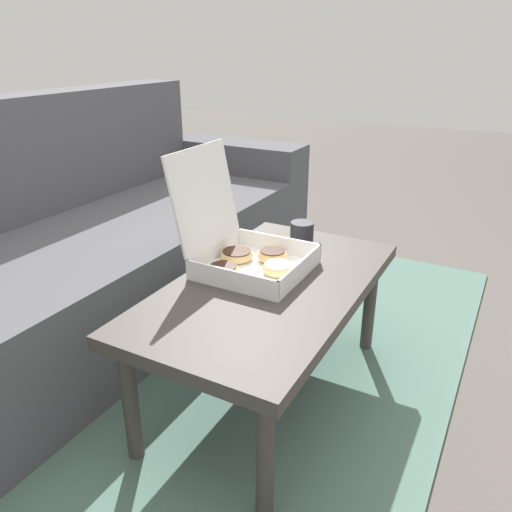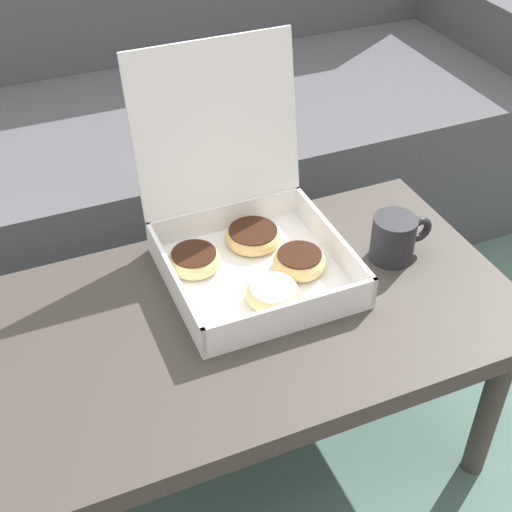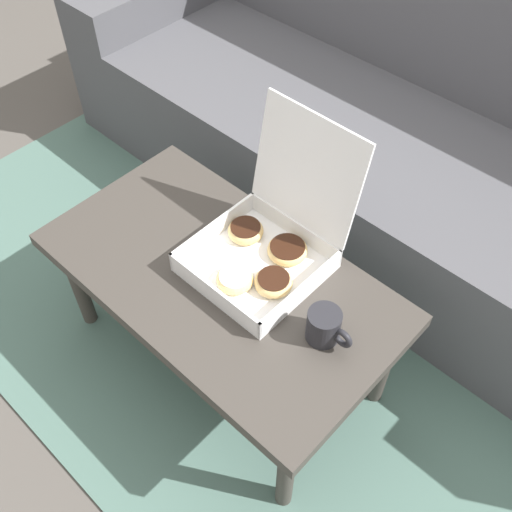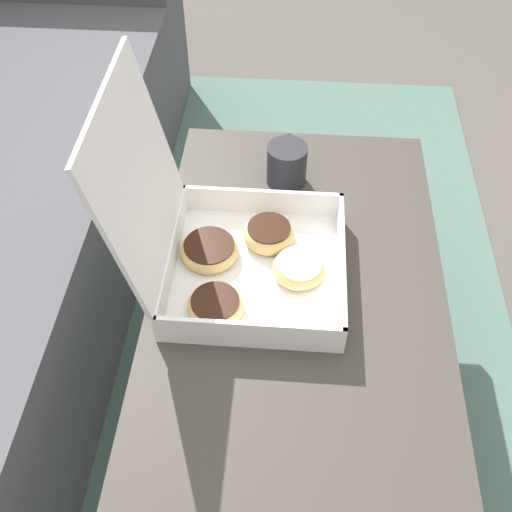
{
  "view_description": "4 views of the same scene",
  "coord_description": "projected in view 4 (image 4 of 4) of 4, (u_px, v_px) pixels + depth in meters",
  "views": [
    {
      "loc": [
        -1.2,
        -0.66,
        1.08
      ],
      "look_at": [
        0.06,
        0.02,
        0.47
      ],
      "focal_mm": 35.0,
      "sensor_mm": 36.0,
      "label": 1
    },
    {
      "loc": [
        -0.33,
        -0.89,
        1.26
      ],
      "look_at": [
        0.06,
        0.02,
        0.47
      ],
      "focal_mm": 50.0,
      "sensor_mm": 36.0,
      "label": 2
    },
    {
      "loc": [
        0.73,
        -0.7,
        1.63
      ],
      "look_at": [
        0.06,
        0.02,
        0.47
      ],
      "focal_mm": 42.0,
      "sensor_mm": 36.0,
      "label": 3
    },
    {
      "loc": [
        -0.63,
        -0.03,
        1.26
      ],
      "look_at": [
        0.06,
        0.02,
        0.47
      ],
      "focal_mm": 42.0,
      "sensor_mm": 36.0,
      "label": 4
    }
  ],
  "objects": [
    {
      "name": "ground_plane",
      "position": [
        262.0,
        409.0,
        1.37
      ],
      "size": [
        12.0,
        12.0,
        0.0
      ],
      "primitive_type": "plane",
      "color": "#514C47"
    },
    {
      "name": "area_rug",
      "position": [
        132.0,
        399.0,
        1.38
      ],
      "size": [
        2.66,
        1.82,
        0.01
      ],
      "primitive_type": "cube",
      "color": "#4C6B60",
      "rests_on": "ground_plane"
    },
    {
      "name": "coffee_table",
      "position": [
        296.0,
        317.0,
        1.08
      ],
      "size": [
        0.96,
        0.53,
        0.42
      ],
      "color": "#3D3833",
      "rests_on": "ground_plane"
    },
    {
      "name": "pastry_box",
      "position": [
        230.0,
        249.0,
        1.05
      ],
      "size": [
        0.32,
        0.38,
        0.37
      ],
      "color": "white",
      "rests_on": "coffee_table"
    },
    {
      "name": "coffee_mug",
      "position": [
        287.0,
        163.0,
        1.23
      ],
      "size": [
        0.12,
        0.08,
        0.09
      ],
      "color": "#232328",
      "rests_on": "coffee_table"
    }
  ]
}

